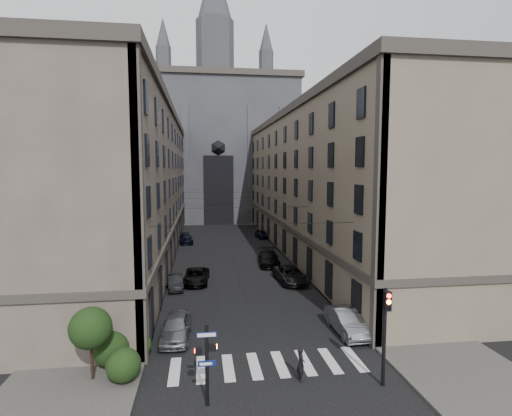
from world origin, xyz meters
name	(u,v)px	position (x,y,z in m)	size (l,w,h in m)	color
sidewalk_left	(149,255)	(-10.50, 36.00, 0.07)	(7.00, 80.00, 0.15)	#383533
sidewalk_right	(305,251)	(10.50, 36.00, 0.07)	(7.00, 80.00, 0.15)	#383533
zebra_crossing	(267,365)	(0.00, 5.00, 0.01)	(11.00, 3.20, 0.01)	beige
building_left	(123,184)	(-13.44, 36.00, 9.34)	(13.60, 60.60, 18.85)	#4F453D
building_right	(327,183)	(13.44, 36.00, 9.34)	(13.60, 60.60, 18.85)	brown
gothic_tower	(216,140)	(0.00, 74.96, 17.80)	(35.00, 23.00, 58.00)	#2D2D33
pedestrian_signal_left	(207,359)	(-3.51, 1.50, 2.32)	(1.02, 0.38, 4.00)	black
traffic_light_right	(385,325)	(5.60, 1.92, 3.29)	(0.34, 0.50, 5.20)	black
shrub_cluster	(109,344)	(-8.72, 5.01, 1.80)	(3.90, 4.40, 3.90)	black
tram_wires	(229,200)	(0.00, 35.63, 7.25)	(14.00, 60.00, 0.43)	black
car_left_near	(176,327)	(-5.44, 9.31, 0.80)	(1.90, 4.72, 1.61)	slate
car_left_midnear	(175,282)	(-6.16, 20.67, 0.64)	(1.36, 3.89, 1.28)	black
car_left_midfar	(196,276)	(-4.20, 22.30, 0.71)	(2.37, 5.14, 1.43)	black
car_left_far	(186,239)	(-5.96, 44.26, 0.70)	(1.95, 4.79, 1.39)	black
car_right_near	(347,321)	(6.20, 8.70, 0.82)	(1.74, 4.98, 1.64)	slate
car_right_midnear	(291,275)	(5.13, 21.33, 0.78)	(2.59, 5.63, 1.56)	black
car_right_midfar	(269,258)	(4.20, 28.74, 0.81)	(2.28, 5.61, 1.63)	black
car_right_far	(262,234)	(6.20, 47.20, 0.67)	(1.59, 3.95, 1.35)	black
pedestrian	(301,364)	(1.48, 3.07, 0.92)	(0.67, 0.44, 1.84)	black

